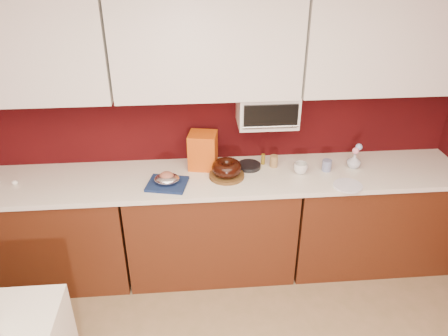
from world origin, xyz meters
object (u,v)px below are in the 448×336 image
bundt_cake (227,168)px  pandoro_box (203,150)px  blue_jar (327,165)px  foil_ham_nest (167,179)px  flower_vase (354,160)px  toaster_oven (267,109)px  coffee_mug (301,167)px

bundt_cake → pandoro_box: size_ratio=0.79×
bundt_cake → blue_jar: 0.80m
foil_ham_nest → flower_vase: size_ratio=1.42×
toaster_oven → pandoro_box: toaster_oven is taller
flower_vase → coffee_mug: bearing=-172.6°
coffee_mug → blue_jar: size_ratio=1.19×
bundt_cake → flower_vase: (1.02, 0.07, -0.01)m
pandoro_box → blue_jar: 0.98m
coffee_mug → foil_ham_nest: bearing=-174.6°
bundt_cake → flower_vase: flower_vase is taller
toaster_oven → blue_jar: 0.65m
coffee_mug → flower_vase: flower_vase is taller
blue_jar → coffee_mug: bearing=-172.7°
blue_jar → flower_vase: flower_vase is taller
bundt_cake → blue_jar: size_ratio=2.57×
blue_jar → bundt_cake: bearing=-177.1°
coffee_mug → blue_jar: coffee_mug is taller
toaster_oven → blue_jar: size_ratio=5.06×
pandoro_box → flower_vase: size_ratio=2.21×
toaster_oven → foil_ham_nest: 0.93m
toaster_oven → coffee_mug: bearing=-35.4°
toaster_oven → bundt_cake: toaster_oven is taller
toaster_oven → bundt_cake: 0.55m
pandoro_box → toaster_oven: bearing=12.5°
foil_ham_nest → coffee_mug: coffee_mug is taller
blue_jar → flower_vase: bearing=7.5°
coffee_mug → pandoro_box: bearing=167.3°
foil_ham_nest → pandoro_box: (0.28, 0.27, 0.09)m
coffee_mug → blue_jar: 0.22m
toaster_oven → pandoro_box: (-0.50, -0.01, -0.33)m
toaster_oven → bundt_cake: size_ratio=1.97×
toaster_oven → flower_vase: 0.82m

